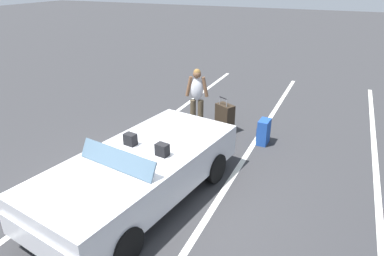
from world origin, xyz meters
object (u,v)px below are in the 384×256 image
Objects in this scene: convertible_car at (132,177)px; suitcase_medium_bright at (263,132)px; suitcase_large_black at (225,118)px; traveler_person at (197,96)px.

suitcase_medium_bright is (-3.39, 1.53, -0.28)m from convertible_car.
convertible_car reaches higher than suitcase_medium_bright.
convertible_car is 4.57× the size of suitcase_large_black.
suitcase_large_black is 1.54× the size of suitcase_medium_bright.
suitcase_medium_bright is 0.38× the size of traveler_person.
suitcase_medium_bright is at bearing 164.67° from convertible_car.
traveler_person is at bearing 133.04° from suitcase_large_black.
suitcase_large_black is (-3.70, 0.42, -0.22)m from convertible_car.
suitcase_large_black is at bearing -13.12° from suitcase_medium_bright.
traveler_person reaches higher than suitcase_large_black.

